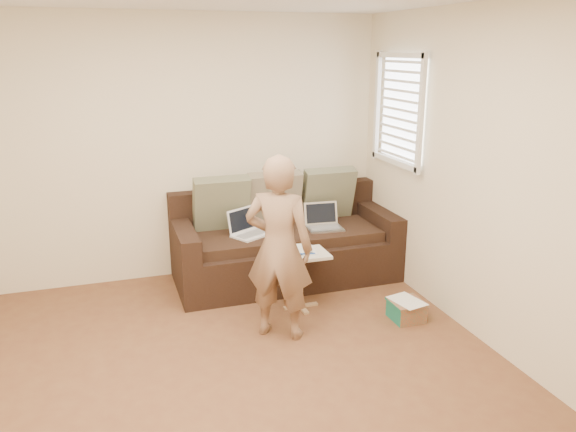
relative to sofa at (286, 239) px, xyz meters
The scene contains 16 objects.
floor 2.04m from the sofa, 116.89° to the right, with size 4.50×4.50×0.00m, color brown.
wall_back 1.34m from the sofa, 152.18° to the left, with size 4.00×4.00×0.00m, color beige.
wall_right 2.26m from the sofa, 58.21° to the right, with size 4.50×4.50×0.00m, color beige.
window_blinds 1.67m from the sofa, 14.68° to the right, with size 0.12×0.88×1.08m, color white, non-canonical shape.
sofa is the anchor object (origin of this frame).
pillow_left 0.73m from the sofa, 161.28° to the left, with size 0.55×0.14×0.55m, color #5C6248, non-canonical shape.
pillow_mid 0.44m from the sofa, 101.79° to the left, with size 0.55×0.14×0.55m, color #6D664E, non-canonical shape.
pillow_right 0.70m from the sofa, 23.97° to the left, with size 0.55×0.14×0.55m, color #5C6248, non-canonical shape.
laptop_silver 0.41m from the sofa, 15.33° to the right, with size 0.35×0.25×0.23m, color #B7BABC, non-canonical shape.
laptop_white 0.39m from the sofa, 169.29° to the right, with size 0.35×0.26×0.26m, color white, non-canonical shape.
person 1.22m from the sofa, 110.72° to the right, with size 0.55×0.37×1.51m, color brown.
side_table 0.71m from the sofa, 96.70° to the right, with size 0.48×0.33×0.52m, color silver, non-canonical shape.
drinking_glass 0.64m from the sofa, 114.20° to the right, with size 0.07×0.07×0.12m, color silver, non-canonical shape.
scissors 0.74m from the sofa, 94.73° to the right, with size 0.18×0.10×0.02m, color silver, non-canonical shape.
paper_on_table 0.61m from the sofa, 93.48° to the right, with size 0.21×0.30×0.00m, color white, non-canonical shape.
striped_box 1.43m from the sofa, 59.40° to the right, with size 0.28×0.28×0.18m, color red, non-canonical shape.
Camera 1 is at (-0.76, -3.31, 2.27)m, focal length 35.17 mm.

